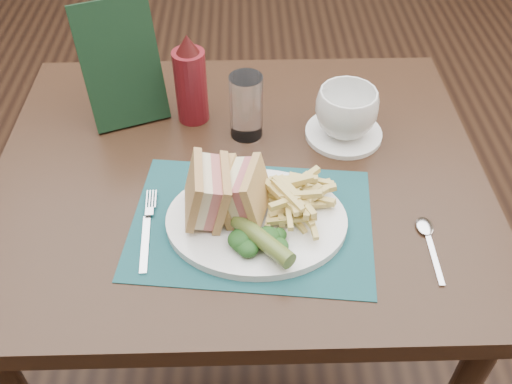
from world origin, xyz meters
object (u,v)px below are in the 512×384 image
placemat (252,223)px  sandwich_half_a (194,192)px  check_presenter (121,65)px  drinking_glass (246,106)px  sandwich_half_b (231,189)px  ketchup_bottle (190,79)px  plate (256,221)px  saucer (343,133)px  table_main (242,289)px  coffee_cup (346,112)px

placemat → sandwich_half_a: sandwich_half_a is taller
check_presenter → drinking_glass: bearing=-37.0°
sandwich_half_b → ketchup_bottle: bearing=120.7°
placemat → plate: size_ratio=1.33×
placemat → drinking_glass: (-0.01, 0.24, 0.06)m
plate → saucer: plate is taller
sandwich_half_a → saucer: 0.36m
table_main → sandwich_half_a: bearing=-118.5°
placemat → drinking_glass: drinking_glass is taller
drinking_glass → placemat: bearing=-88.8°
saucer → drinking_glass: bearing=176.6°
plate → saucer: (0.18, 0.23, -0.00)m
table_main → plate: 0.41m
check_presenter → sandwich_half_a: bearing=-84.5°
plate → coffee_cup: (0.18, 0.23, 0.05)m
placemat → saucer: saucer is taller
plate → sandwich_half_a: bearing=176.9°
placemat → table_main: bearing=98.7°
sandwich_half_b → check_presenter: check_presenter is taller
saucer → coffee_cup: size_ratio=1.27×
placemat → drinking_glass: bearing=91.2°
ketchup_bottle → check_presenter: bearing=174.3°
table_main → plate: bearing=-78.5°
sandwich_half_b → saucer: size_ratio=0.62×
coffee_cup → sandwich_half_a: bearing=-141.1°
placemat → saucer: bearing=51.0°
table_main → sandwich_half_a: size_ratio=8.82×
saucer → check_presenter: 0.45m
plate → ketchup_bottle: ketchup_bottle is taller
sandwich_half_a → saucer: (0.28, 0.22, -0.06)m
sandwich_half_b → coffee_cup: (0.22, 0.21, -0.01)m
ketchup_bottle → saucer: bearing=-12.6°
sandwich_half_b → placemat: bearing=-9.7°
sandwich_half_b → ketchup_bottle: size_ratio=0.50×
drinking_glass → plate: bearing=-86.9°
placemat → check_presenter: (-0.24, 0.31, 0.12)m
sandwich_half_a → coffee_cup: sandwich_half_a is taller
ketchup_bottle → sandwich_half_a: bearing=-86.1°
placemat → sandwich_half_b: size_ratio=4.27×
coffee_cup → check_presenter: (-0.43, 0.08, 0.06)m
coffee_cup → check_presenter: bearing=169.5°
table_main → saucer: bearing=24.0°
plate → coffee_cup: size_ratio=2.53×
check_presenter → ketchup_bottle: bearing=-26.7°
plate → sandwich_half_b: bearing=157.2°
sandwich_half_a → check_presenter: check_presenter is taller
table_main → placemat: 0.40m
table_main → sandwich_half_a: 0.47m
saucer → placemat: bearing=-129.0°
sandwich_half_a → ketchup_bottle: size_ratio=0.55×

